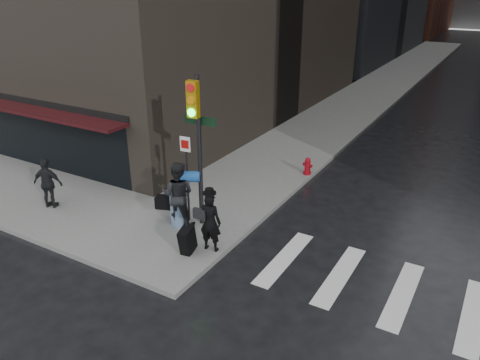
# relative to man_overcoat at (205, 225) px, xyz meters

# --- Properties ---
(ground) EXTENTS (140.00, 140.00, 0.00)m
(ground) POSITION_rel_man_overcoat_xyz_m (-1.50, -0.08, -0.95)
(ground) COLOR black
(ground) RESTS_ON ground
(sidewalk_left) EXTENTS (4.00, 50.00, 0.15)m
(sidewalk_left) POSITION_rel_man_overcoat_xyz_m (-1.50, 26.92, -0.87)
(sidewalk_left) COLOR slate
(sidewalk_left) RESTS_ON ground
(crosswalk) EXTENTS (8.50, 3.00, 0.01)m
(crosswalk) POSITION_rel_man_overcoat_xyz_m (6.00, 0.92, -0.94)
(crosswalk) COLOR silver
(crosswalk) RESTS_ON ground
(storefront) EXTENTS (8.40, 1.11, 2.83)m
(storefront) POSITION_rel_man_overcoat_xyz_m (-8.50, 1.82, 0.88)
(storefront) COLOR black
(storefront) RESTS_ON ground
(man_overcoat) EXTENTS (0.99, 1.08, 1.91)m
(man_overcoat) POSITION_rel_man_overcoat_xyz_m (0.00, 0.00, 0.00)
(man_overcoat) COLOR black
(man_overcoat) RESTS_ON ground
(man_jeans) EXTENTS (1.50, 1.08, 2.06)m
(man_jeans) POSITION_rel_man_overcoat_xyz_m (-1.55, 0.81, 0.24)
(man_jeans) COLOR black
(man_jeans) RESTS_ON ground
(man_greycoat) EXTENTS (1.07, 0.72, 1.69)m
(man_greycoat) POSITION_rel_man_overcoat_xyz_m (-5.95, -0.36, 0.05)
(man_greycoat) COLOR black
(man_greycoat) RESTS_ON ground
(traffic_light) EXTENTS (1.14, 0.55, 4.59)m
(traffic_light) POSITION_rel_man_overcoat_xyz_m (-1.03, 1.14, 2.16)
(traffic_light) COLOR black
(traffic_light) RESTS_ON ground
(fire_hydrant) EXTENTS (0.39, 0.30, 0.69)m
(fire_hydrant) POSITION_rel_man_overcoat_xyz_m (0.30, 6.55, -0.49)
(fire_hydrant) COLOR maroon
(fire_hydrant) RESTS_ON ground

